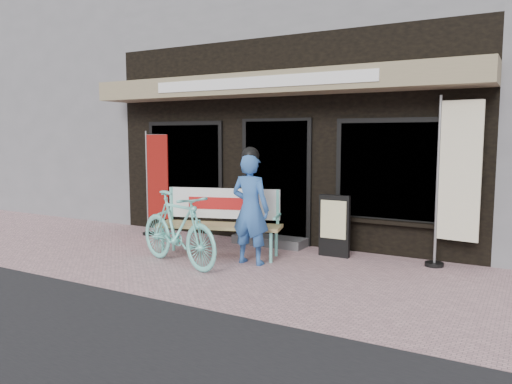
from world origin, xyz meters
The scene contains 9 objects.
ground centered at (0.00, 0.00, 0.00)m, with size 70.00×70.00×0.00m, color #C7989D.
storefront centered at (0.00, 4.96, 2.99)m, with size 7.00×6.77×6.00m.
neighbor_left_near centered at (-8.50, 5.50, 3.20)m, with size 10.00×7.00×6.40m, color slate.
bench centered at (-0.33, 0.72, 0.62)m, with size 2.01×1.02×1.06m.
person centered at (0.35, 0.47, 0.85)m, with size 0.60×0.40×1.74m.
bicycle centered at (-0.53, -0.13, 0.54)m, with size 0.51×1.80×1.08m, color #71DECE.
nobori_red centered at (-2.25, 1.41, 1.02)m, with size 0.59×0.24×1.99m.
nobori_cream centered at (3.02, 1.62, 1.27)m, with size 0.73×0.30×2.47m.
menu_stand centered at (1.28, 1.49, 0.50)m, with size 0.49×0.11×0.98m.
Camera 1 is at (3.99, -5.83, 1.90)m, focal length 35.00 mm.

